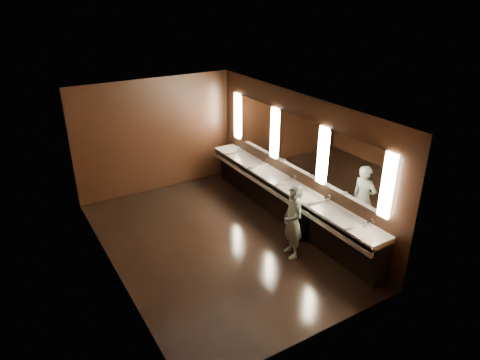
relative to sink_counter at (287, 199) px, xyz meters
name	(u,v)px	position (x,y,z in m)	size (l,w,h in m)	color
floor	(215,242)	(-1.79, 0.00, -0.50)	(6.00, 6.00, 0.00)	black
ceiling	(211,107)	(-1.79, 0.00, 2.30)	(4.00, 6.00, 0.02)	#2D2D2B
wall_back	(156,136)	(-1.79, 3.00, 0.90)	(4.00, 0.02, 2.80)	black
wall_front	(318,258)	(-1.79, -3.00, 0.90)	(4.00, 0.02, 2.80)	black
wall_left	(108,205)	(-3.79, 0.00, 0.90)	(0.02, 6.00, 2.80)	black
wall_right	(297,159)	(0.21, 0.00, 0.90)	(0.02, 6.00, 2.80)	black
sink_counter	(287,199)	(0.00, 0.00, 0.00)	(0.55, 5.40, 1.01)	black
mirror_band	(297,144)	(0.19, 0.00, 1.25)	(0.06, 5.03, 1.15)	#FFE7C2
person	(293,222)	(-0.74, -1.15, 0.23)	(0.53, 0.35, 1.45)	#92D1DB
trash_bin	(301,228)	(-0.22, -0.78, -0.25)	(0.32, 0.32, 0.50)	black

